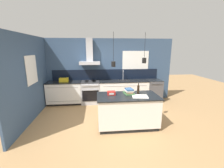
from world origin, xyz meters
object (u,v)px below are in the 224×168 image
object	(u,v)px
yellow_toolbox	(64,80)
book_stack	(129,91)
dishwasher	(153,90)
red_supply_box	(111,93)
oven_range	(91,92)
bottle_on_island	(138,89)

from	to	relation	value
yellow_toolbox	book_stack	bearing A→B (deg)	-40.30
book_stack	yellow_toolbox	size ratio (longest dim) A/B	1.07
dishwasher	yellow_toolbox	size ratio (longest dim) A/B	2.68
book_stack	red_supply_box	bearing A→B (deg)	-176.55
red_supply_box	yellow_toolbox	world-z (taller)	yellow_toolbox
oven_range	book_stack	xyz separation A→B (m)	(1.17, -1.87, 0.53)
dishwasher	book_stack	size ratio (longest dim) A/B	2.50
oven_range	yellow_toolbox	distance (m)	1.16
book_stack	dishwasher	bearing A→B (deg)	51.56
red_supply_box	bottle_on_island	bearing A→B (deg)	1.65
dishwasher	yellow_toolbox	distance (m)	3.73
bottle_on_island	book_stack	world-z (taller)	bottle_on_island
oven_range	dishwasher	world-z (taller)	same
yellow_toolbox	bottle_on_island	bearing A→B (deg)	-37.19
bottle_on_island	book_stack	xyz separation A→B (m)	(-0.27, 0.01, -0.06)
oven_range	red_supply_box	bearing A→B (deg)	-70.72
oven_range	red_supply_box	world-z (taller)	red_supply_box
dishwasher	book_stack	xyz separation A→B (m)	(-1.49, -1.87, 0.53)
book_stack	red_supply_box	xyz separation A→B (m)	(-0.51, -0.03, -0.02)
yellow_toolbox	dishwasher	bearing A→B (deg)	-0.00
bottle_on_island	yellow_toolbox	xyz separation A→B (m)	(-2.48, 1.88, -0.05)
bottle_on_island	dishwasher	bearing A→B (deg)	57.13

